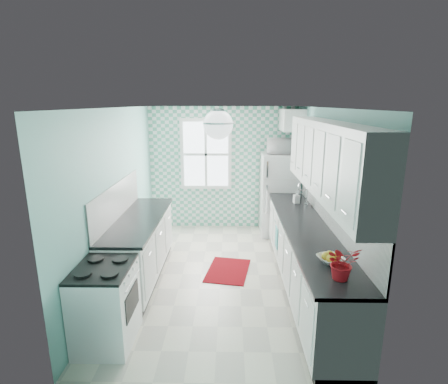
{
  "coord_description": "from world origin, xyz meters",
  "views": [
    {
      "loc": [
        0.14,
        -4.88,
        2.57
      ],
      "look_at": [
        0.05,
        0.25,
        1.25
      ],
      "focal_mm": 28.0,
      "sensor_mm": 36.0,
      "label": 1
    }
  ],
  "objects_px": {
    "stove": "(106,304)",
    "potted_plant": "(342,263)",
    "sink": "(295,207)",
    "fruit_bowl": "(331,259)",
    "ceiling_light": "(218,124)",
    "fridge": "(279,194)",
    "microwave": "(281,146)"
  },
  "relations": [
    {
      "from": "stove",
      "to": "potted_plant",
      "type": "relative_size",
      "value": 2.59
    },
    {
      "from": "sink",
      "to": "fruit_bowl",
      "type": "distance_m",
      "value": 2.05
    },
    {
      "from": "ceiling_light",
      "to": "sink",
      "type": "height_order",
      "value": "ceiling_light"
    },
    {
      "from": "fridge",
      "to": "sink",
      "type": "xyz_separation_m",
      "value": [
        0.09,
        -1.23,
        0.12
      ]
    },
    {
      "from": "potted_plant",
      "to": "stove",
      "type": "bearing_deg",
      "value": 172.92
    },
    {
      "from": "ceiling_light",
      "to": "fruit_bowl",
      "type": "relative_size",
      "value": 1.32
    },
    {
      "from": "ceiling_light",
      "to": "microwave",
      "type": "xyz_separation_m",
      "value": [
        1.11,
        2.59,
        -0.56
      ]
    },
    {
      "from": "fridge",
      "to": "microwave",
      "type": "xyz_separation_m",
      "value": [
        0.0,
        0.0,
        0.95
      ]
    },
    {
      "from": "fridge",
      "to": "fruit_bowl",
      "type": "bearing_deg",
      "value": -85.33
    },
    {
      "from": "fridge",
      "to": "stove",
      "type": "bearing_deg",
      "value": -121.53
    },
    {
      "from": "fridge",
      "to": "potted_plant",
      "type": "distance_m",
      "value": 3.65
    },
    {
      "from": "ceiling_light",
      "to": "potted_plant",
      "type": "relative_size",
      "value": 1.04
    },
    {
      "from": "stove",
      "to": "sink",
      "type": "relative_size",
      "value": 1.64
    },
    {
      "from": "ceiling_light",
      "to": "microwave",
      "type": "relative_size",
      "value": 0.67
    },
    {
      "from": "ceiling_light",
      "to": "fruit_bowl",
      "type": "height_order",
      "value": "ceiling_light"
    },
    {
      "from": "stove",
      "to": "sink",
      "type": "bearing_deg",
      "value": 42.19
    },
    {
      "from": "ceiling_light",
      "to": "stove",
      "type": "distance_m",
      "value": 2.34
    },
    {
      "from": "sink",
      "to": "ceiling_light",
      "type": "bearing_deg",
      "value": -129.2
    },
    {
      "from": "fruit_bowl",
      "to": "potted_plant",
      "type": "xyz_separation_m",
      "value": [
        0.0,
        -0.36,
        0.14
      ]
    },
    {
      "from": "ceiling_light",
      "to": "stove",
      "type": "bearing_deg",
      "value": -147.83
    },
    {
      "from": "stove",
      "to": "fruit_bowl",
      "type": "xyz_separation_m",
      "value": [
        2.4,
        0.06,
        0.51
      ]
    },
    {
      "from": "microwave",
      "to": "sink",
      "type": "bearing_deg",
      "value": 96.46
    },
    {
      "from": "stove",
      "to": "fridge",
      "type": "bearing_deg",
      "value": 56.24
    },
    {
      "from": "stove",
      "to": "potted_plant",
      "type": "bearing_deg",
      "value": -6.21
    },
    {
      "from": "fridge",
      "to": "microwave",
      "type": "distance_m",
      "value": 0.95
    },
    {
      "from": "fridge",
      "to": "stove",
      "type": "relative_size",
      "value": 1.85
    },
    {
      "from": "fruit_bowl",
      "to": "microwave",
      "type": "distance_m",
      "value": 3.38
    },
    {
      "from": "stove",
      "to": "fruit_bowl",
      "type": "distance_m",
      "value": 2.45
    },
    {
      "from": "sink",
      "to": "microwave",
      "type": "xyz_separation_m",
      "value": [
        -0.09,
        1.23,
        0.83
      ]
    },
    {
      "from": "ceiling_light",
      "to": "fruit_bowl",
      "type": "bearing_deg",
      "value": -30.1
    },
    {
      "from": "sink",
      "to": "fruit_bowl",
      "type": "xyz_separation_m",
      "value": [
        -0.0,
        -2.05,
        0.04
      ]
    },
    {
      "from": "potted_plant",
      "to": "microwave",
      "type": "bearing_deg",
      "value": 91.42
    }
  ]
}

